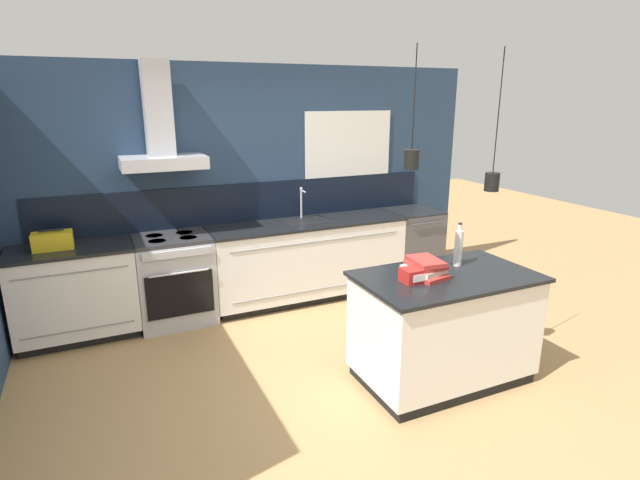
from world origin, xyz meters
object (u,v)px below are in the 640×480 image
Objects in this scene: bottle_on_island at (458,247)px; book_stack at (425,268)px; oven_range at (175,279)px; dishwasher at (411,245)px; yellow_toolbox at (53,241)px; red_supply_box at (414,275)px.

bottle_on_island is 0.43m from book_stack.
oven_range and dishwasher have the same top height.
bottle_on_island is 3.61m from yellow_toolbox.
red_supply_box is 3.26m from yellow_toolbox.
oven_range is 2.90m from dishwasher.
yellow_toolbox is (-2.52, 2.08, 0.03)m from red_supply_box.
dishwasher is 2.45m from book_stack.
bottle_on_island is 1.87× the size of red_supply_box.
yellow_toolbox is (-3.95, 0.00, 0.54)m from dishwasher.
red_supply_box is at bearing -124.58° from dishwasher.
book_stack is at bearing -37.10° from yellow_toolbox.
red_supply_box is (-0.55, -0.17, -0.10)m from bottle_on_island.
bottle_on_island reaches higher than yellow_toolbox.
bottle_on_island is 0.97× the size of book_stack.
bottle_on_island reaches higher than red_supply_box.
dishwasher is at bearing -0.00° from yellow_toolbox.
red_supply_box is (-1.43, -2.08, 0.51)m from dishwasher.
yellow_toolbox is at bearing 180.00° from dishwasher.
bottle_on_island is (-0.89, -1.91, 0.61)m from dishwasher.
bottle_on_island is at bearing -114.91° from dishwasher.
bottle_on_island is 0.58m from red_supply_box.
yellow_toolbox is (-2.66, 2.01, 0.01)m from book_stack.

